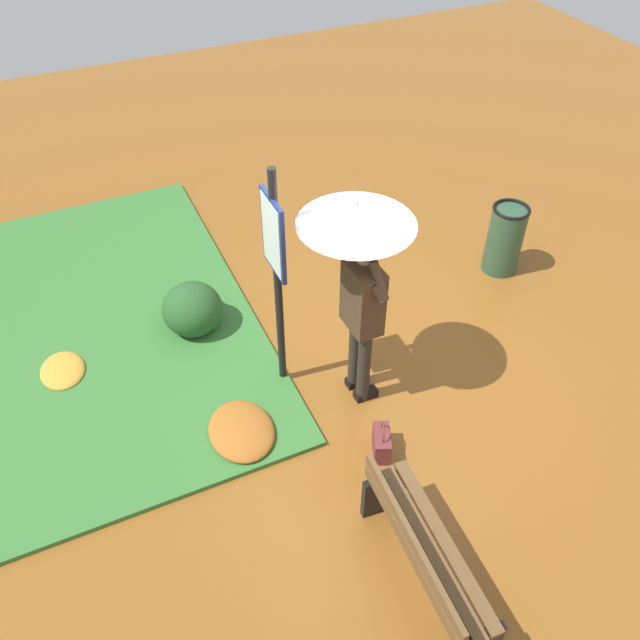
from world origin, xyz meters
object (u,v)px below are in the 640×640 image
(handbag, at_px, (382,443))
(park_bench, at_px, (423,553))
(person_with_umbrella, at_px, (359,257))
(info_sign_post, at_px, (275,261))
(trash_bin, at_px, (505,239))

(handbag, relative_size, park_bench, 0.26)
(person_with_umbrella, height_order, handbag, person_with_umbrella)
(info_sign_post, xyz_separation_m, park_bench, (-2.30, -0.17, -1.04))
(handbag, bearing_deg, park_bench, 165.28)
(park_bench, bearing_deg, handbag, -14.72)
(handbag, height_order, park_bench, park_bench)
(handbag, relative_size, trash_bin, 0.44)
(person_with_umbrella, bearing_deg, handbag, 171.42)
(handbag, height_order, trash_bin, trash_bin)
(person_with_umbrella, height_order, info_sign_post, info_sign_post)
(info_sign_post, xyz_separation_m, handbag, (-1.16, -0.47, -1.32))
(info_sign_post, relative_size, park_bench, 1.64)
(info_sign_post, distance_m, trash_bin, 3.19)
(person_with_umbrella, xyz_separation_m, trash_bin, (0.94, -2.38, -1.13))
(person_with_umbrella, xyz_separation_m, info_sign_post, (0.37, 0.59, -0.11))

